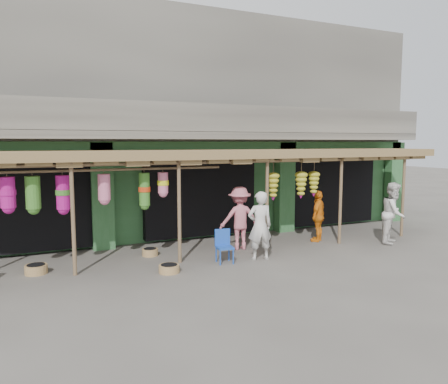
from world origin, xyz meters
name	(u,v)px	position (x,y,z in m)	size (l,w,h in m)	color
ground	(230,254)	(0.00, 0.00, 0.00)	(80.00, 80.00, 0.00)	#514C47
building	(173,132)	(0.00, 4.87, 3.37)	(16.40, 6.80, 7.00)	gray
awning	(214,157)	(-0.14, 0.81, 2.59)	(14.00, 2.70, 2.79)	brown
blue_chair	(224,244)	(-0.48, -0.62, 0.46)	(0.44, 0.45, 0.83)	#1B4AB5
basket_left	(36,269)	(-4.80, 0.29, 0.10)	(0.50, 0.50, 0.21)	olive
basket_mid	(169,269)	(-2.00, -0.90, 0.09)	(0.48, 0.48, 0.18)	olive
basket_right	(150,252)	(-2.00, 0.77, 0.10)	(0.42, 0.42, 0.19)	#A98E4E
person_front	(260,226)	(0.47, -0.77, 0.88)	(0.64, 0.42, 1.77)	silver
person_right	(393,213)	(4.99, -0.81, 0.91)	(0.89, 0.69, 1.82)	silver
person_vendor	(318,216)	(3.11, 0.33, 0.78)	(0.91, 0.38, 1.56)	orange
person_shopper	(240,218)	(0.50, 0.46, 0.88)	(1.14, 0.66, 1.77)	#CE6D7C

